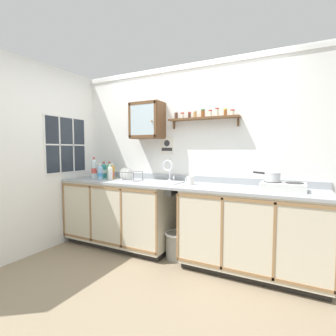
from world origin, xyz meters
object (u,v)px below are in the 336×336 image
bottle_juice_amber_0 (112,172)px  bottle_opaque_white_5 (110,173)px  wall_cabinet (147,121)px  bottle_water_clear_2 (94,169)px  hot_plate_stove (283,187)px  mug (190,180)px  bottle_soda_green_3 (110,171)px  trash_bin (177,245)px  warning_sign (167,146)px  dish_rack (128,178)px  bottle_water_blue_4 (100,173)px  saucepan (272,177)px  bottle_detergent_teal_1 (104,171)px  sink (163,185)px

bottle_juice_amber_0 → bottle_opaque_white_5: (0.04, -0.10, 0.00)m
wall_cabinet → bottle_water_clear_2: bearing=-162.9°
bottle_water_clear_2 → wall_cabinet: bearing=17.1°
hot_plate_stove → wall_cabinet: 1.94m
wall_cabinet → mug: bearing=-13.4°
bottle_soda_green_3 → trash_bin: size_ratio=0.75×
bottle_water_clear_2 → warning_sign: (1.02, 0.37, 0.34)m
dish_rack → wall_cabinet: size_ratio=0.68×
hot_plate_stove → bottle_water_clear_2: 2.54m
bottle_water_blue_4 → bottle_juice_amber_0: bearing=49.5°
bottle_juice_amber_0 → dish_rack: bottle_juice_amber_0 is taller
hot_plate_stove → saucepan: 0.15m
dish_rack → mug: size_ratio=2.77×
bottle_detergent_teal_1 → trash_bin: bottle_detergent_teal_1 is taller
saucepan → mug: (-0.92, -0.05, -0.09)m
saucepan → dish_rack: bearing=-178.4°
sink → bottle_detergent_teal_1: (-1.02, 0.04, 0.14)m
dish_rack → sink: bearing=3.0°
wall_cabinet → bottle_soda_green_3: bearing=-168.5°
bottle_soda_green_3 → bottle_opaque_white_5: size_ratio=1.13×
sink → bottle_detergent_teal_1: 1.03m
hot_plate_stove → bottle_detergent_teal_1: size_ratio=1.81×
sink → saucepan: (1.32, 0.02, 0.17)m
bottle_juice_amber_0 → mug: bearing=-0.5°
bottle_soda_green_3 → mug: 1.31m
bottle_water_clear_2 → trash_bin: (1.35, -0.01, -0.90)m
hot_plate_stove → bottle_detergent_teal_1: (-2.46, 0.04, 0.07)m
hot_plate_stove → mug: mug is taller
saucepan → trash_bin: size_ratio=0.91×
bottle_juice_amber_0 → bottle_opaque_white_5: 0.11m
bottle_water_clear_2 → wall_cabinet: size_ratio=0.63×
warning_sign → trash_bin: bearing=-48.6°
bottle_water_blue_4 → wall_cabinet: 0.99m
sink → bottle_water_blue_4: (-0.93, -0.15, 0.13)m
mug → bottle_water_clear_2: bearing=-177.5°
mug → warning_sign: size_ratio=0.50×
sink → hot_plate_stove: 1.44m
bottle_detergent_teal_1 → bottle_opaque_white_5: bearing=-31.5°
saucepan → bottle_opaque_white_5: bottle_opaque_white_5 is taller
sink → saucepan: sink is taller
bottle_juice_amber_0 → trash_bin: (1.07, -0.08, -0.86)m
mug → warning_sign: warning_sign is taller
dish_rack → warning_sign: 0.71m
saucepan → bottle_opaque_white_5: 2.11m
bottle_water_clear_2 → trash_bin: bearing=-0.4°
bottle_juice_amber_0 → trash_bin: bearing=-4.5°
bottle_water_clear_2 → bottle_opaque_white_5: 0.33m
bottle_water_blue_4 → trash_bin: 1.46m
trash_bin → warning_sign: bearing=131.4°
wall_cabinet → sink: bearing=-24.7°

